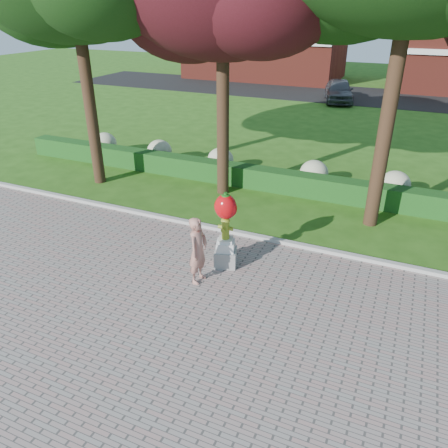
# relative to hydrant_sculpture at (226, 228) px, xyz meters

# --- Properties ---
(ground) EXTENTS (100.00, 100.00, 0.00)m
(ground) POSITION_rel_hydrant_sculpture_xyz_m (-0.19, -1.23, -1.18)
(ground) COLOR #2A5615
(ground) RESTS_ON ground
(walkway) EXTENTS (40.00, 14.00, 0.04)m
(walkway) POSITION_rel_hydrant_sculpture_xyz_m (-0.19, -5.23, -1.16)
(walkway) COLOR gray
(walkway) RESTS_ON ground
(curb) EXTENTS (40.00, 0.18, 0.15)m
(curb) POSITION_rel_hydrant_sculpture_xyz_m (-0.19, 1.77, -1.10)
(curb) COLOR #ADADA5
(curb) RESTS_ON ground
(lawn_hedge) EXTENTS (24.00, 0.70, 0.80)m
(lawn_hedge) POSITION_rel_hydrant_sculpture_xyz_m (-0.19, 5.77, -0.78)
(lawn_hedge) COLOR #124216
(lawn_hedge) RESTS_ON ground
(hydrangea_row) EXTENTS (20.10, 1.10, 0.99)m
(hydrangea_row) POSITION_rel_hydrant_sculpture_xyz_m (0.38, 6.77, -0.63)
(hydrangea_row) COLOR #C0C194
(hydrangea_row) RESTS_ON ground
(street) EXTENTS (50.00, 8.00, 0.02)m
(street) POSITION_rel_hydrant_sculpture_xyz_m (-0.19, 26.77, -1.17)
(street) COLOR black
(street) RESTS_ON ground
(building_left) EXTENTS (14.00, 8.00, 7.00)m
(building_left) POSITION_rel_hydrant_sculpture_xyz_m (-10.19, 32.77, 2.32)
(building_left) COLOR maroon
(building_left) RESTS_ON ground
(hydrant_sculpture) EXTENTS (0.73, 0.73, 2.14)m
(hydrant_sculpture) POSITION_rel_hydrant_sculpture_xyz_m (0.00, 0.00, 0.00)
(hydrant_sculpture) COLOR gray
(hydrant_sculpture) RESTS_ON walkway
(woman) EXTENTS (0.45, 0.67, 1.79)m
(woman) POSITION_rel_hydrant_sculpture_xyz_m (-0.33, -0.97, -0.24)
(woman) COLOR #B37566
(woman) RESTS_ON walkway
(parked_car) EXTENTS (2.98, 4.93, 1.57)m
(parked_car) POSITION_rel_hydrant_sculpture_xyz_m (-1.42, 23.77, -0.37)
(parked_car) COLOR #46494F
(parked_car) RESTS_ON street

